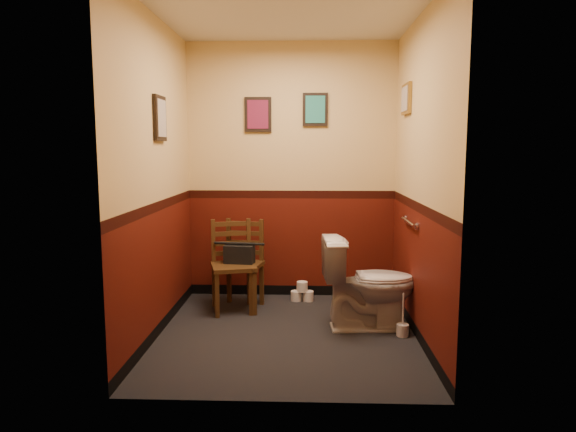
{
  "coord_description": "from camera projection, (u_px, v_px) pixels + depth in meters",
  "views": [
    {
      "loc": [
        0.17,
        -4.27,
        1.6
      ],
      "look_at": [
        0.0,
        0.25,
        1.0
      ],
      "focal_mm": 32.0,
      "sensor_mm": 36.0,
      "label": 1
    }
  ],
  "objects": [
    {
      "name": "wall_front",
      "position": [
        279.0,
        190.0,
        3.08
      ],
      "size": [
        2.2,
        0.0,
        2.7
      ],
      "primitive_type": "cube",
      "rotation": [
        -1.57,
        0.0,
        0.0
      ],
      "color": "#4B110A",
      "rests_on": "ground"
    },
    {
      "name": "toilet_brush",
      "position": [
        403.0,
        329.0,
        4.39
      ],
      "size": [
        0.1,
        0.1,
        0.37
      ],
      "color": "silver",
      "rests_on": "floor"
    },
    {
      "name": "tp_stack",
      "position": [
        302.0,
        293.0,
        5.4
      ],
      "size": [
        0.24,
        0.13,
        0.21
      ],
      "color": "silver",
      "rests_on": "floor"
    },
    {
      "name": "framed_print_back_a",
      "position": [
        258.0,
        114.0,
        5.37
      ],
      "size": [
        0.28,
        0.04,
        0.36
      ],
      "color": "black",
      "rests_on": "wall_back"
    },
    {
      "name": "chair_right",
      "position": [
        241.0,
        264.0,
        5.14
      ],
      "size": [
        0.49,
        0.49,
        0.89
      ],
      "rotation": [
        0.0,
        0.0,
        -0.19
      ],
      "color": "#3F2813",
      "rests_on": "floor"
    },
    {
      "name": "wall_back",
      "position": [
        291.0,
        172.0,
        5.46
      ],
      "size": [
        2.2,
        0.0,
        2.7
      ],
      "primitive_type": "cube",
      "rotation": [
        1.57,
        0.0,
        0.0
      ],
      "color": "#4B110A",
      "rests_on": "ground"
    },
    {
      "name": "framed_print_left",
      "position": [
        160.0,
        118.0,
        4.34
      ],
      "size": [
        0.04,
        0.3,
        0.38
      ],
      "color": "black",
      "rests_on": "wall_left"
    },
    {
      "name": "toilet",
      "position": [
        369.0,
        284.0,
        4.55
      ],
      "size": [
        0.86,
        0.52,
        0.81
      ],
      "primitive_type": "imported",
      "rotation": [
        0.0,
        0.0,
        1.65
      ],
      "color": "white",
      "rests_on": "floor"
    },
    {
      "name": "handbag",
      "position": [
        239.0,
        254.0,
        5.09
      ],
      "size": [
        0.31,
        0.18,
        0.21
      ],
      "rotation": [
        0.0,
        0.0,
        -0.12
      ],
      "color": "black",
      "rests_on": "chair_right"
    },
    {
      "name": "framed_print_right",
      "position": [
        406.0,
        99.0,
        4.73
      ],
      "size": [
        0.04,
        0.34,
        0.28
      ],
      "color": "olive",
      "rests_on": "wall_right"
    },
    {
      "name": "floor",
      "position": [
        287.0,
        334.0,
        4.44
      ],
      "size": [
        2.2,
        2.4,
        0.0
      ],
      "primitive_type": "cube",
      "color": "black",
      "rests_on": "ground"
    },
    {
      "name": "chair_left",
      "position": [
        233.0,
        266.0,
        5.07
      ],
      "size": [
        0.51,
        0.51,
        0.89
      ],
      "rotation": [
        0.0,
        0.0,
        0.26
      ],
      "color": "#3F2813",
      "rests_on": "floor"
    },
    {
      "name": "grab_bar",
      "position": [
        409.0,
        222.0,
        4.53
      ],
      "size": [
        0.05,
        0.56,
        0.06
      ],
      "color": "silver",
      "rests_on": "wall_right"
    },
    {
      "name": "wall_left",
      "position": [
        156.0,
        178.0,
        4.31
      ],
      "size": [
        0.0,
        2.4,
        2.7
      ],
      "primitive_type": "cube",
      "rotation": [
        1.57,
        0.0,
        1.57
      ],
      "color": "#4B110A",
      "rests_on": "ground"
    },
    {
      "name": "framed_print_back_b",
      "position": [
        315.0,
        109.0,
        5.34
      ],
      "size": [
        0.26,
        0.04,
        0.34
      ],
      "color": "black",
      "rests_on": "wall_back"
    },
    {
      "name": "wall_right",
      "position": [
        420.0,
        179.0,
        4.23
      ],
      "size": [
        0.0,
        2.4,
        2.7
      ],
      "primitive_type": "cube",
      "rotation": [
        1.57,
        0.0,
        -1.57
      ],
      "color": "#4B110A",
      "rests_on": "ground"
    },
    {
      "name": "ceiling",
      "position": [
        287.0,
        9.0,
        4.09
      ],
      "size": [
        2.2,
        2.4,
        0.0
      ],
      "primitive_type": "cube",
      "rotation": [
        3.14,
        0.0,
        0.0
      ],
      "color": "silver",
      "rests_on": "ground"
    }
  ]
}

